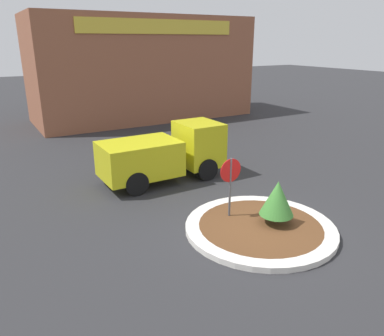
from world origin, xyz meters
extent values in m
plane|color=#2D2D30|center=(0.00, 0.00, 0.00)|extent=(120.00, 120.00, 0.00)
cylinder|color=silver|center=(0.00, 0.00, 0.09)|extent=(4.55, 4.55, 0.17)
cylinder|color=brown|center=(0.00, 0.00, 0.09)|extent=(3.73, 3.73, 0.17)
cylinder|color=#4C4C51|center=(-0.42, 1.02, 1.05)|extent=(0.07, 0.07, 2.09)
cylinder|color=#B71414|center=(-0.42, 1.02, 1.70)|extent=(0.75, 0.03, 0.75)
cylinder|color=brown|center=(0.49, -0.13, 0.32)|extent=(0.08, 0.08, 0.29)
cone|color=#3D7F33|center=(0.49, -0.13, 1.00)|extent=(1.03, 1.03, 1.07)
cube|color=gold|center=(1.11, 5.40, 1.32)|extent=(1.62, 1.93, 1.82)
cube|color=gold|center=(-1.61, 5.38, 1.09)|extent=(3.04, 2.04, 1.36)
cube|color=black|center=(1.68, 5.40, 1.64)|extent=(0.05, 1.72, 0.64)
cylinder|color=black|center=(0.96, 6.33, 0.45)|extent=(0.91, 0.23, 0.91)
cylinder|color=black|center=(0.97, 4.47, 0.45)|extent=(0.91, 0.23, 0.91)
cylinder|color=black|center=(-2.17, 6.31, 0.45)|extent=(0.91, 0.23, 0.91)
cylinder|color=black|center=(-2.16, 4.45, 0.45)|extent=(0.91, 0.23, 0.91)
cube|color=#93563D|center=(4.20, 18.23, 3.56)|extent=(15.42, 6.00, 7.13)
cube|color=gold|center=(4.20, 15.20, 6.32)|extent=(10.79, 0.08, 0.90)
camera|label=1|loc=(-6.95, -7.71, 5.48)|focal=35.00mm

